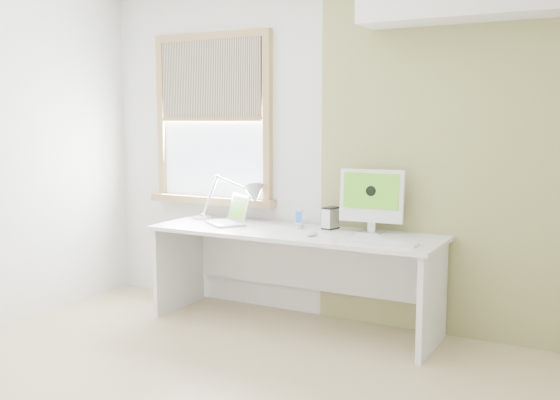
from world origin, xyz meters
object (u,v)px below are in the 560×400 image
Objects in this scene: desk at (297,255)px; desk_lamp at (245,197)px; external_drive at (331,218)px; imac at (372,197)px; laptop at (231,217)px.

desk is 3.26× the size of desk_lamp.
desk_lamp reaches higher than desk.
desk is 13.27× the size of external_drive.
imac reaches higher than desk.
desk is at bearing -17.65° from desk_lamp.
desk_lamp is at bearing 162.35° from desk.
laptop reaches higher than external_drive.
imac is at bearing 15.93° from desk.
desk is at bearing -145.08° from external_drive.
laptop is at bearing -94.70° from desk_lamp.
desk is 0.71m from desk_lamp.
desk_lamp is at bearing 177.51° from external_drive.
imac reaches higher than laptop.
desk_lamp reaches higher than external_drive.
laptop is at bearing -171.79° from imac.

